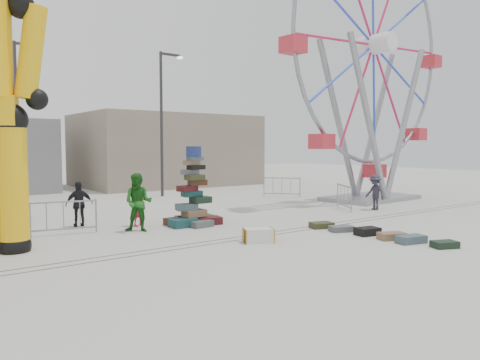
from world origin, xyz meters
TOP-DOWN VIEW (x-y plane):
  - ground at (0.00, 0.00)m, footprint 90.00×90.00m
  - track_line_near at (0.00, 0.60)m, footprint 40.00×0.04m
  - track_line_far at (0.00, 1.00)m, footprint 40.00×0.04m
  - building_right at (7.00, 20.00)m, footprint 12.00×8.00m
  - lamp_post_right at (3.09, 13.00)m, footprint 1.41×0.25m
  - lamp_post_left at (-3.91, 15.00)m, footprint 1.41×0.25m
  - suitcase_tower at (-0.57, 3.79)m, footprint 1.97×1.75m
  - ferris_wheel at (10.93, 4.89)m, footprint 12.19×3.30m
  - steamer_trunk at (-0.65, 0.00)m, footprint 1.01×0.83m
  - row_case_0 at (2.62, 0.56)m, footprint 0.87×0.73m
  - row_case_1 at (2.64, -0.31)m, footprint 0.88×0.72m
  - row_case_2 at (2.81, -1.22)m, footprint 0.83×0.63m
  - row_case_3 at (2.84, -2.10)m, footprint 0.91×0.74m
  - row_case_4 at (2.83, -2.75)m, footprint 0.94×0.64m
  - row_case_5 at (3.01, -3.68)m, footprint 0.80×0.67m
  - barricade_dummy_c at (-4.85, 4.65)m, footprint 1.98×0.51m
  - barricade_wheel_front at (6.95, 3.27)m, footprint 1.15×1.74m
  - barricade_wheel_back at (8.13, 8.70)m, footprint 1.38×1.58m
  - pedestrian_red at (-2.25, 4.71)m, footprint 0.70×0.62m
  - pedestrian_green at (-2.71, 3.73)m, footprint 1.19×1.16m
  - pedestrian_black at (-3.94, 5.89)m, footprint 0.97×0.49m
  - pedestrian_grey at (7.90, 2.34)m, footprint 0.69×1.06m

SIDE VIEW (x-z plane):
  - ground at x=0.00m, z-range 0.00..0.00m
  - track_line_near at x=0.00m, z-range 0.00..0.01m
  - track_line_far at x=0.00m, z-range 0.00..0.01m
  - row_case_1 at x=2.64m, z-range 0.00..0.19m
  - row_case_5 at x=3.01m, z-range 0.00..0.19m
  - row_case_0 at x=2.62m, z-range 0.00..0.20m
  - row_case_3 at x=2.84m, z-range 0.00..0.21m
  - row_case_4 at x=2.83m, z-range 0.00..0.23m
  - row_case_2 at x=2.81m, z-range 0.00..0.25m
  - steamer_trunk at x=-0.65m, z-range 0.00..0.41m
  - barricade_dummy_c at x=-4.85m, z-range 0.00..1.10m
  - barricade_wheel_front at x=6.95m, z-range 0.00..1.10m
  - barricade_wheel_back at x=8.13m, z-range 0.00..1.10m
  - pedestrian_grey at x=7.90m, z-range 0.00..1.55m
  - suitcase_tower at x=-0.57m, z-range -0.62..2.19m
  - pedestrian_black at x=-3.94m, z-range 0.00..1.59m
  - pedestrian_red at x=-2.25m, z-range 0.00..1.60m
  - pedestrian_green at x=-2.71m, z-range 0.00..1.93m
  - building_right at x=7.00m, z-range 0.00..5.00m
  - lamp_post_right at x=3.09m, z-range 0.48..8.48m
  - lamp_post_left at x=-3.91m, z-range 0.48..8.48m
  - ferris_wheel at x=10.93m, z-range -0.11..14.05m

